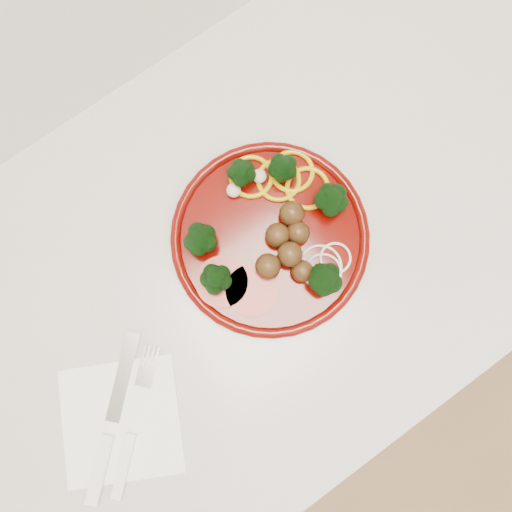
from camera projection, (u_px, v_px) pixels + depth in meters
counter at (259, 280)px, 1.11m from camera, size 2.40×0.60×0.90m
plate at (270, 235)px, 0.65m from camera, size 0.26×0.26×0.06m
napkin at (121, 421)px, 0.63m from camera, size 0.20×0.20×0.00m
knife at (108, 439)px, 0.62m from camera, size 0.17×0.16×0.01m
fork at (128, 447)px, 0.62m from camera, size 0.15×0.14×0.01m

